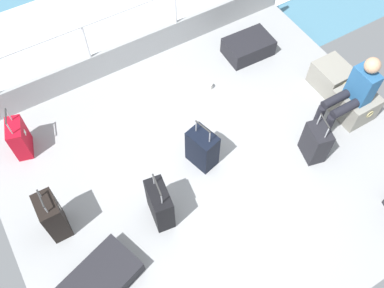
{
  "coord_description": "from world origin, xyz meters",
  "views": [
    {
      "loc": [
        2.21,
        -1.64,
        4.78
      ],
      "look_at": [
        -0.3,
        -0.15,
        0.25
      ],
      "focal_mm": 39.63,
      "sensor_mm": 36.0,
      "label": 1
    }
  ],
  "objects_px": {
    "suitcase_0": "(102,278)",
    "suitcase_3": "(248,47)",
    "cargo_crate_1": "(354,105)",
    "suitcase_1": "(316,142)",
    "suitcase_2": "(202,149)",
    "suitcase_5": "(19,138)",
    "suitcase_7": "(53,216)",
    "paper_cup": "(210,86)",
    "passenger_seated": "(353,92)",
    "suitcase_6": "(160,204)",
    "cargo_crate_0": "(331,76)"
  },
  "relations": [
    {
      "from": "suitcase_1",
      "to": "suitcase_3",
      "type": "relative_size",
      "value": 1.03
    },
    {
      "from": "suitcase_6",
      "to": "paper_cup",
      "type": "height_order",
      "value": "suitcase_6"
    },
    {
      "from": "suitcase_5",
      "to": "suitcase_6",
      "type": "bearing_deg",
      "value": 32.15
    },
    {
      "from": "passenger_seated",
      "to": "suitcase_6",
      "type": "bearing_deg",
      "value": -90.28
    },
    {
      "from": "suitcase_1",
      "to": "suitcase_6",
      "type": "bearing_deg",
      "value": -96.68
    },
    {
      "from": "passenger_seated",
      "to": "suitcase_2",
      "type": "bearing_deg",
      "value": -101.74
    },
    {
      "from": "passenger_seated",
      "to": "suitcase_0",
      "type": "bearing_deg",
      "value": -84.68
    },
    {
      "from": "suitcase_6",
      "to": "suitcase_7",
      "type": "relative_size",
      "value": 1.0
    },
    {
      "from": "suitcase_1",
      "to": "paper_cup",
      "type": "bearing_deg",
      "value": -161.37
    },
    {
      "from": "cargo_crate_0",
      "to": "suitcase_1",
      "type": "xyz_separation_m",
      "value": [
        0.8,
        -0.98,
        0.08
      ]
    },
    {
      "from": "passenger_seated",
      "to": "suitcase_5",
      "type": "relative_size",
      "value": 1.47
    },
    {
      "from": "suitcase_1",
      "to": "suitcase_3",
      "type": "distance_m",
      "value": 1.97
    },
    {
      "from": "paper_cup",
      "to": "suitcase_6",
      "type": "bearing_deg",
      "value": -48.36
    },
    {
      "from": "suitcase_0",
      "to": "suitcase_5",
      "type": "bearing_deg",
      "value": -175.56
    },
    {
      "from": "suitcase_5",
      "to": "paper_cup",
      "type": "relative_size",
      "value": 7.46
    },
    {
      "from": "suitcase_5",
      "to": "suitcase_7",
      "type": "height_order",
      "value": "suitcase_7"
    },
    {
      "from": "suitcase_2",
      "to": "paper_cup",
      "type": "xyz_separation_m",
      "value": [
        -0.99,
        0.74,
        -0.23
      ]
    },
    {
      "from": "suitcase_1",
      "to": "paper_cup",
      "type": "height_order",
      "value": "suitcase_1"
    },
    {
      "from": "cargo_crate_1",
      "to": "suitcase_5",
      "type": "relative_size",
      "value": 0.73
    },
    {
      "from": "suitcase_2",
      "to": "suitcase_3",
      "type": "bearing_deg",
      "value": 128.42
    },
    {
      "from": "cargo_crate_0",
      "to": "suitcase_3",
      "type": "distance_m",
      "value": 1.31
    },
    {
      "from": "cargo_crate_1",
      "to": "paper_cup",
      "type": "xyz_separation_m",
      "value": [
        -1.41,
        -1.45,
        -0.15
      ]
    },
    {
      "from": "suitcase_2",
      "to": "suitcase_5",
      "type": "xyz_separation_m",
      "value": [
        -1.35,
        -1.92,
        -0.02
      ]
    },
    {
      "from": "passenger_seated",
      "to": "suitcase_0",
      "type": "height_order",
      "value": "passenger_seated"
    },
    {
      "from": "suitcase_3",
      "to": "paper_cup",
      "type": "distance_m",
      "value": 0.93
    },
    {
      "from": "suitcase_7",
      "to": "suitcase_5",
      "type": "bearing_deg",
      "value": 179.41
    },
    {
      "from": "suitcase_0",
      "to": "suitcase_2",
      "type": "height_order",
      "value": "suitcase_2"
    },
    {
      "from": "cargo_crate_0",
      "to": "suitcase_7",
      "type": "relative_size",
      "value": 0.68
    },
    {
      "from": "cargo_crate_1",
      "to": "suitcase_7",
      "type": "height_order",
      "value": "suitcase_7"
    },
    {
      "from": "suitcase_2",
      "to": "suitcase_7",
      "type": "xyz_separation_m",
      "value": [
        -0.07,
        -1.94,
        0.04
      ]
    },
    {
      "from": "suitcase_1",
      "to": "suitcase_5",
      "type": "bearing_deg",
      "value": -121.84
    },
    {
      "from": "suitcase_0",
      "to": "suitcase_3",
      "type": "distance_m",
      "value": 3.96
    },
    {
      "from": "cargo_crate_0",
      "to": "suitcase_6",
      "type": "relative_size",
      "value": 0.67
    },
    {
      "from": "cargo_crate_1",
      "to": "suitcase_0",
      "type": "xyz_separation_m",
      "value": [
        0.35,
        -3.95,
        -0.1
      ]
    },
    {
      "from": "suitcase_7",
      "to": "paper_cup",
      "type": "relative_size",
      "value": 7.95
    },
    {
      "from": "suitcase_3",
      "to": "suitcase_7",
      "type": "height_order",
      "value": "suitcase_7"
    },
    {
      "from": "cargo_crate_1",
      "to": "paper_cup",
      "type": "bearing_deg",
      "value": -134.08
    },
    {
      "from": "cargo_crate_0",
      "to": "passenger_seated",
      "type": "height_order",
      "value": "passenger_seated"
    },
    {
      "from": "cargo_crate_1",
      "to": "suitcase_2",
      "type": "height_order",
      "value": "suitcase_2"
    },
    {
      "from": "suitcase_0",
      "to": "passenger_seated",
      "type": "bearing_deg",
      "value": 95.32
    },
    {
      "from": "suitcase_1",
      "to": "suitcase_2",
      "type": "height_order",
      "value": "suitcase_2"
    },
    {
      "from": "suitcase_3",
      "to": "suitcase_5",
      "type": "height_order",
      "value": "suitcase_5"
    },
    {
      "from": "cargo_crate_0",
      "to": "suitcase_5",
      "type": "relative_size",
      "value": 0.72
    },
    {
      "from": "suitcase_3",
      "to": "paper_cup",
      "type": "bearing_deg",
      "value": -71.23
    },
    {
      "from": "cargo_crate_1",
      "to": "suitcase_7",
      "type": "xyz_separation_m",
      "value": [
        -0.49,
        -4.13,
        0.13
      ]
    },
    {
      "from": "cargo_crate_0",
      "to": "suitcase_3",
      "type": "bearing_deg",
      "value": -150.26
    },
    {
      "from": "suitcase_0",
      "to": "suitcase_7",
      "type": "bearing_deg",
      "value": -168.14
    },
    {
      "from": "suitcase_2",
      "to": "suitcase_3",
      "type": "height_order",
      "value": "suitcase_2"
    },
    {
      "from": "suitcase_2",
      "to": "paper_cup",
      "type": "relative_size",
      "value": 7.73
    },
    {
      "from": "cargo_crate_1",
      "to": "suitcase_1",
      "type": "height_order",
      "value": "suitcase_1"
    }
  ]
}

